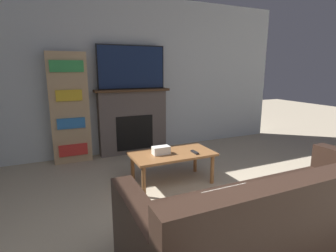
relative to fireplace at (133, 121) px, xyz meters
name	(u,v)px	position (x,y,z in m)	size (l,w,h in m)	color
wall_back	(134,76)	(0.09, 0.14, 0.78)	(6.02, 0.06, 2.70)	silver
fireplace	(133,121)	(0.00, 0.00, 0.00)	(1.29, 0.28, 1.14)	#605651
tv	(132,67)	(0.00, -0.02, 0.93)	(1.17, 0.03, 0.73)	black
couch	(280,226)	(0.24, -3.11, -0.28)	(2.37, 0.99, 0.88)	black
coffee_table	(172,157)	(0.08, -1.49, -0.21)	(1.07, 0.56, 0.42)	brown
tissue_box	(161,150)	(-0.07, -1.47, -0.11)	(0.22, 0.12, 0.10)	white
remote_control	(195,152)	(0.34, -1.62, -0.15)	(0.04, 0.15, 0.02)	black
bookshelf	(69,108)	(-1.04, -0.02, 0.29)	(0.58, 0.29, 1.74)	tan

